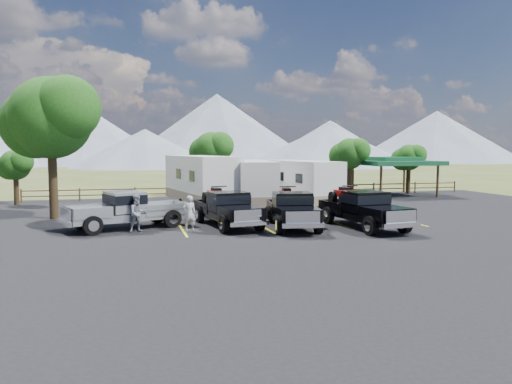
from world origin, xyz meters
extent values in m
plane|color=#464E21|center=(0.00, 0.00, 0.00)|extent=(320.00, 320.00, 0.00)
cube|color=black|center=(0.00, 3.00, 0.02)|extent=(44.00, 34.00, 0.04)
cube|color=gold|center=(-6.00, 4.00, 0.04)|extent=(0.12, 5.50, 0.01)
cube|color=gold|center=(-2.00, 4.00, 0.04)|extent=(0.12, 5.50, 0.01)
cube|color=gold|center=(2.00, 4.00, 0.04)|extent=(0.12, 5.50, 0.01)
cube|color=gold|center=(6.00, 4.00, 0.04)|extent=(0.12, 5.50, 0.01)
cylinder|color=black|center=(-12.50, 9.00, 2.24)|extent=(0.48, 0.48, 4.48)
sphere|color=#1E4711|center=(-12.50, 9.00, 5.60)|extent=(4.48, 4.48, 4.48)
sphere|color=#1E4711|center=(-11.54, 8.20, 6.08)|extent=(3.52, 3.52, 3.52)
sphere|color=#1E4711|center=(-13.40, 9.70, 5.28)|extent=(3.84, 3.84, 3.84)
cylinder|color=black|center=(9.00, 17.00, 1.40)|extent=(0.39, 0.39, 2.80)
sphere|color=#1E4711|center=(9.00, 17.00, 3.50)|extent=(2.52, 2.52, 2.52)
sphere|color=#1E4711|center=(9.54, 16.55, 3.77)|extent=(1.98, 1.98, 1.98)
sphere|color=#1E4711|center=(8.50, 17.40, 3.32)|extent=(2.16, 2.16, 2.16)
cylinder|color=black|center=(15.00, 18.00, 1.26)|extent=(0.38, 0.38, 2.52)
sphere|color=#1E4711|center=(15.00, 18.00, 3.15)|extent=(2.24, 2.24, 2.24)
sphere|color=#1E4711|center=(15.48, 17.60, 3.39)|extent=(1.76, 1.76, 1.76)
sphere|color=#1E4711|center=(14.55, 18.35, 2.99)|extent=(1.92, 1.92, 1.92)
cylinder|color=black|center=(-2.00, 19.00, 1.54)|extent=(0.41, 0.41, 3.08)
sphere|color=#1E4711|center=(-2.00, 19.00, 3.85)|extent=(2.80, 2.80, 2.80)
sphere|color=#1E4711|center=(-1.40, 18.50, 4.15)|extent=(2.20, 2.20, 2.20)
sphere|color=#1E4711|center=(-2.56, 19.44, 3.65)|extent=(2.40, 2.40, 2.40)
cylinder|color=black|center=(-16.00, 17.00, 1.12)|extent=(0.36, 0.36, 2.24)
sphere|color=#1E4711|center=(-16.00, 17.00, 2.80)|extent=(2.10, 2.10, 2.10)
sphere|color=#1E4711|center=(-15.55, 16.62, 3.02)|extent=(1.65, 1.65, 1.65)
sphere|color=#1E4711|center=(-16.42, 17.33, 2.65)|extent=(1.80, 1.80, 1.80)
cylinder|color=brown|center=(-16.00, 18.50, 0.50)|extent=(0.12, 0.12, 1.00)
cylinder|color=brown|center=(-12.00, 18.50, 0.50)|extent=(0.12, 0.12, 1.00)
cylinder|color=brown|center=(-8.00, 18.50, 0.50)|extent=(0.12, 0.12, 1.00)
cylinder|color=brown|center=(-4.00, 18.50, 0.50)|extent=(0.12, 0.12, 1.00)
cylinder|color=brown|center=(0.00, 18.50, 0.50)|extent=(0.12, 0.12, 1.00)
cylinder|color=brown|center=(4.00, 18.50, 0.50)|extent=(0.12, 0.12, 1.00)
cylinder|color=brown|center=(8.00, 18.50, 0.50)|extent=(0.12, 0.12, 1.00)
cylinder|color=brown|center=(12.00, 18.50, 0.50)|extent=(0.12, 0.12, 1.00)
cylinder|color=brown|center=(16.00, 18.50, 0.50)|extent=(0.12, 0.12, 1.00)
cylinder|color=brown|center=(20.00, 18.50, 0.50)|extent=(0.12, 0.12, 1.00)
cube|color=brown|center=(2.00, 18.50, 0.45)|extent=(36.00, 0.06, 0.08)
cube|color=brown|center=(2.00, 18.50, 0.85)|extent=(36.00, 0.06, 0.08)
cylinder|color=brown|center=(10.50, 14.50, 1.30)|extent=(0.20, 0.20, 2.60)
cylinder|color=brown|center=(10.50, 19.50, 1.30)|extent=(0.20, 0.20, 2.60)
cylinder|color=brown|center=(15.50, 14.50, 1.30)|extent=(0.20, 0.20, 2.60)
cylinder|color=brown|center=(15.50, 19.50, 1.30)|extent=(0.20, 0.20, 2.60)
cube|color=#17522F|center=(13.00, 17.00, 2.75)|extent=(6.20, 6.20, 0.35)
cube|color=#17522F|center=(13.00, 17.00, 3.05)|extent=(3.50, 3.50, 0.35)
cone|color=slate|center=(-18.00, 112.00, 7.00)|extent=(44.00, 44.00, 14.00)
cone|color=slate|center=(14.00, 108.00, 9.00)|extent=(52.00, 52.00, 18.00)
cone|color=slate|center=(48.00, 114.00, 6.00)|extent=(40.00, 40.00, 12.00)
cone|color=slate|center=(80.00, 110.00, 7.50)|extent=(50.00, 50.00, 15.00)
cone|color=slate|center=(-5.00, 87.00, 4.00)|extent=(32.00, 32.00, 8.00)
cone|color=slate|center=(35.00, 84.00, 4.50)|extent=(40.00, 40.00, 9.00)
cube|color=black|center=(-3.69, 3.84, 0.63)|extent=(2.60, 5.59, 0.34)
cube|color=black|center=(-3.39, 2.05, 0.98)|extent=(2.07, 1.97, 0.47)
cube|color=black|center=(-3.67, 3.73, 1.31)|extent=(1.99, 1.74, 0.94)
cube|color=black|center=(-3.67, 3.73, 1.45)|extent=(2.04, 1.81, 0.42)
cube|color=black|center=(-3.97, 5.51, 0.89)|extent=(2.16, 2.53, 0.52)
cube|color=white|center=(-3.23, 1.11, 0.94)|extent=(1.50, 0.33, 0.52)
cube|color=white|center=(-3.22, 1.05, 0.58)|extent=(1.85, 0.47, 0.21)
cube|color=white|center=(-4.16, 6.63, 0.58)|extent=(1.85, 0.46, 0.21)
cylinder|color=black|center=(-4.25, 1.85, 0.46)|extent=(0.42, 0.88, 0.85)
cylinder|color=black|center=(-2.50, 2.15, 0.46)|extent=(0.42, 0.88, 0.85)
cylinder|color=black|center=(-4.87, 5.53, 0.46)|extent=(0.42, 0.88, 0.85)
cylinder|color=black|center=(-3.12, 5.83, 0.46)|extent=(0.42, 0.88, 0.85)
cube|color=#9A0808|center=(-3.97, 5.51, 1.53)|extent=(0.85, 1.32, 0.33)
cube|color=black|center=(-3.97, 5.51, 1.77)|extent=(0.49, 0.76, 0.17)
cube|color=#9A0808|center=(-3.88, 5.00, 1.62)|extent=(0.80, 0.45, 0.21)
cylinder|color=black|center=(-3.90, 5.09, 1.95)|extent=(0.85, 0.20, 0.06)
cylinder|color=black|center=(-4.30, 4.93, 1.34)|extent=(0.33, 0.56, 0.53)
cylinder|color=black|center=(-3.46, 5.07, 1.34)|extent=(0.33, 0.56, 0.53)
cylinder|color=black|center=(-4.47, 5.95, 1.34)|extent=(0.33, 0.56, 0.53)
cylinder|color=black|center=(-3.64, 6.09, 1.34)|extent=(0.33, 0.56, 0.53)
cube|color=black|center=(-0.70, 2.69, 0.64)|extent=(2.54, 5.61, 0.34)
cube|color=black|center=(-0.97, 0.89, 0.99)|extent=(2.06, 1.96, 0.47)
cube|color=black|center=(-0.71, 2.58, 1.32)|extent=(1.99, 1.73, 0.95)
cube|color=black|center=(-0.71, 2.58, 1.46)|extent=(2.03, 1.79, 0.43)
cube|color=black|center=(-0.44, 4.38, 0.90)|extent=(2.14, 2.53, 0.52)
cube|color=white|center=(-1.12, -0.06, 0.94)|extent=(1.51, 0.30, 0.52)
cube|color=white|center=(-1.13, -0.12, 0.58)|extent=(1.86, 0.45, 0.21)
cube|color=white|center=(-0.27, 5.50, 0.58)|extent=(1.86, 0.43, 0.21)
cylinder|color=black|center=(-1.86, 0.97, 0.47)|extent=(0.41, 0.89, 0.85)
cylinder|color=black|center=(-0.10, 0.70, 0.47)|extent=(0.41, 0.89, 0.85)
cylinder|color=black|center=(-1.29, 4.68, 0.47)|extent=(0.41, 0.89, 0.85)
cylinder|color=black|center=(0.47, 4.41, 0.47)|extent=(0.41, 0.89, 0.85)
cube|color=#9A0808|center=(-0.44, 4.38, 1.54)|extent=(0.84, 1.32, 0.33)
cube|color=black|center=(-0.44, 4.38, 1.78)|extent=(0.48, 0.76, 0.17)
cube|color=#9A0808|center=(-0.52, 3.86, 1.63)|extent=(0.80, 0.44, 0.21)
cylinder|color=black|center=(-0.50, 3.96, 1.97)|extent=(0.85, 0.19, 0.06)
cylinder|color=black|center=(-0.94, 3.93, 1.35)|extent=(0.32, 0.56, 0.53)
cylinder|color=black|center=(-0.10, 3.80, 1.35)|extent=(0.32, 0.56, 0.53)
cylinder|color=black|center=(-0.78, 4.96, 1.35)|extent=(0.32, 0.56, 0.53)
cylinder|color=black|center=(0.06, 4.83, 1.35)|extent=(0.32, 0.56, 0.53)
cube|color=black|center=(2.68, 1.71, 0.66)|extent=(2.43, 5.74, 0.35)
cube|color=black|center=(2.90, -0.16, 1.02)|extent=(2.07, 1.96, 0.49)
cube|color=black|center=(2.69, 1.59, 1.36)|extent=(2.00, 1.73, 0.98)
cube|color=black|center=(2.69, 1.59, 1.51)|extent=(2.05, 1.79, 0.44)
cube|color=black|center=(2.48, 3.45, 0.93)|extent=(2.14, 2.55, 0.54)
cube|color=white|center=(3.01, -1.15, 0.97)|extent=(1.56, 0.26, 0.54)
cube|color=white|center=(3.02, -1.21, 0.60)|extent=(1.92, 0.40, 0.22)
cube|color=white|center=(2.34, 4.62, 0.60)|extent=(1.92, 0.38, 0.22)
cylinder|color=black|center=(1.99, -0.32, 0.48)|extent=(0.39, 0.91, 0.88)
cylinder|color=black|center=(3.82, -0.11, 0.48)|extent=(0.39, 0.91, 0.88)
cylinder|color=black|center=(1.55, 3.52, 0.48)|extent=(0.39, 0.91, 0.88)
cylinder|color=black|center=(3.37, 3.74, 0.48)|extent=(0.39, 0.91, 0.88)
cube|color=#9A0808|center=(2.48, 3.45, 1.59)|extent=(0.83, 1.34, 0.34)
cube|color=black|center=(2.48, 3.45, 1.83)|extent=(0.47, 0.77, 0.18)
cube|color=#9A0808|center=(2.54, 2.92, 1.68)|extent=(0.82, 0.43, 0.22)
cylinder|color=black|center=(2.53, 3.02, 2.03)|extent=(0.88, 0.16, 0.06)
cylinder|color=black|center=(2.10, 2.87, 1.39)|extent=(0.32, 0.57, 0.55)
cylinder|color=black|center=(2.98, 2.97, 1.39)|extent=(0.32, 0.57, 0.55)
cylinder|color=black|center=(1.98, 3.94, 1.39)|extent=(0.32, 0.57, 0.55)
cylinder|color=black|center=(2.85, 4.04, 1.39)|extent=(0.32, 0.57, 0.55)
cube|color=silver|center=(-3.96, 11.16, 2.04)|extent=(3.96, 8.21, 2.84)
cube|color=gray|center=(-3.96, 11.16, 0.93)|extent=(4.00, 8.26, 0.63)
cube|color=black|center=(-4.84, 8.99, 2.32)|extent=(0.20, 0.93, 0.63)
cube|color=black|center=(-2.34, 9.47, 2.32)|extent=(0.20, 0.93, 0.63)
cylinder|color=black|center=(-5.18, 11.25, 0.41)|extent=(0.40, 0.77, 0.74)
cylinder|color=black|center=(-2.86, 11.69, 0.41)|extent=(0.40, 0.77, 0.74)
cube|color=black|center=(-3.04, 6.36, 0.57)|extent=(0.48, 1.88, 0.11)
cube|color=silver|center=(-0.72, 10.58, 1.85)|extent=(3.11, 7.37, 2.57)
cube|color=gray|center=(-0.72, 10.58, 0.85)|extent=(3.14, 7.41, 0.57)
cube|color=black|center=(-2.07, 8.94, 2.11)|extent=(0.12, 0.85, 0.57)
cube|color=black|center=(0.22, 8.67, 2.11)|extent=(0.12, 0.85, 0.57)
cylinder|color=black|center=(-1.75, 10.99, 0.37)|extent=(0.32, 0.69, 0.67)
cylinder|color=black|center=(0.39, 10.74, 0.37)|extent=(0.32, 0.69, 0.67)
cube|color=black|center=(-1.24, 6.18, 0.52)|extent=(0.32, 1.72, 0.10)
cube|color=silver|center=(2.50, 10.39, 1.85)|extent=(3.44, 7.41, 2.57)
cube|color=gray|center=(2.50, 10.39, 0.85)|extent=(3.47, 7.45, 0.57)
cube|color=black|center=(1.66, 8.44, 2.10)|extent=(0.16, 0.85, 0.57)
cube|color=black|center=(3.93, 8.83, 2.10)|extent=(0.16, 0.85, 0.57)
cylinder|color=black|center=(1.39, 10.50, 0.37)|extent=(0.35, 0.70, 0.67)
cylinder|color=black|center=(3.51, 10.85, 0.37)|extent=(0.35, 0.70, 0.67)
cube|color=black|center=(3.24, 6.04, 0.52)|extent=(0.40, 1.71, 0.10)
cube|color=#9DA1A5|center=(-8.54, 4.36, 0.66)|extent=(5.88, 3.65, 0.35)
cube|color=#9DA1A5|center=(-10.31, 3.70, 1.02)|extent=(2.32, 2.39, 0.49)
cube|color=#9DA1A5|center=(-8.65, 4.32, 1.37)|extent=(2.08, 2.27, 0.98)
cube|color=black|center=(-8.65, 4.32, 1.51)|extent=(2.15, 2.32, 0.44)
cube|color=#9DA1A5|center=(-6.89, 4.98, 0.93)|extent=(2.87, 2.59, 0.54)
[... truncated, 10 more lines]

